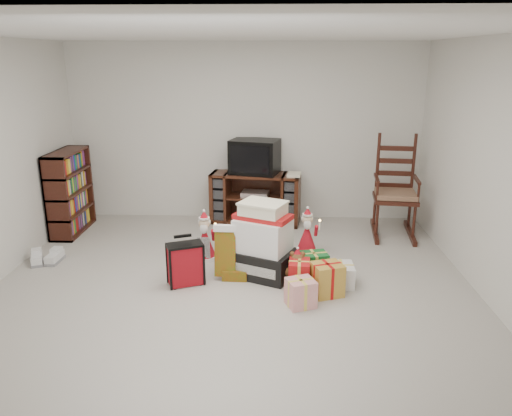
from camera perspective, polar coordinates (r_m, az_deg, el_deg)
The scene contains 13 objects.
room at distance 4.74m, azimuth -3.02°, elevation 4.10°, with size 5.01×5.01×2.51m.
tv_stand at distance 7.12m, azimuth -0.06°, elevation 1.16°, with size 1.31×0.61×0.72m.
bookshelf at distance 7.15m, azimuth -20.49°, elevation 1.57°, with size 0.30×0.91×1.11m.
rocking_chair at distance 6.91m, azimuth 15.46°, elevation 0.98°, with size 0.65×0.97×1.38m.
gift_pile at distance 5.39m, azimuth 0.78°, elevation -4.19°, with size 0.79×0.70×0.82m.
red_suitcase at distance 5.27m, azimuth -8.07°, elevation -6.37°, with size 0.39×0.30×0.53m.
stocking at distance 5.33m, azimuth -3.54°, elevation -5.06°, with size 0.28×0.12×0.61m, color #0D7915, non-canonical shape.
teddy_bear at distance 5.31m, azimuth 4.72°, elevation -6.97°, with size 0.24×0.21×0.35m.
santa_figurine at distance 6.07m, azimuth 5.83°, elevation -3.17°, with size 0.28×0.27×0.58m.
mrs_claus_figurine at distance 5.90m, azimuth -5.87°, elevation -3.70°, with size 0.29×0.27×0.59m.
sneaker_pair at distance 6.31m, azimuth -22.89°, elevation -5.31°, with size 0.38×0.33×0.11m.
gift_cluster at distance 5.18m, azimuth 6.79°, elevation -7.93°, with size 0.78×0.88×0.27m.
crt_television at distance 7.00m, azimuth -0.14°, elevation 5.90°, with size 0.74×0.62×0.48m.
Camera 1 is at (0.42, -4.60, 2.31)m, focal length 35.00 mm.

